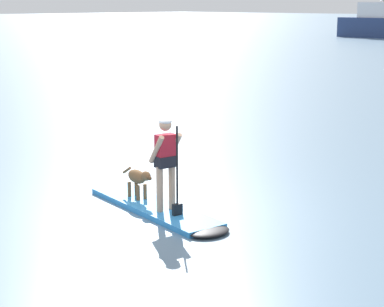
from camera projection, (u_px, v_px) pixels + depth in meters
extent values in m
plane|color=slate|center=(154.00, 210.00, 12.26)|extent=(400.00, 400.00, 0.00)
cube|color=#338CD8|center=(154.00, 207.00, 12.25)|extent=(3.35, 1.31, 0.10)
ellipsoid|color=black|center=(209.00, 231.00, 10.97)|extent=(0.67, 0.83, 0.10)
cylinder|color=tan|center=(172.00, 187.00, 11.92)|extent=(0.12, 0.12, 0.81)
cylinder|color=tan|center=(160.00, 189.00, 11.77)|extent=(0.12, 0.12, 0.81)
cube|color=black|center=(166.00, 161.00, 11.74)|extent=(0.27, 0.39, 0.20)
cube|color=#B21E2D|center=(166.00, 150.00, 11.69)|extent=(0.25, 0.37, 0.56)
sphere|color=tan|center=(165.00, 125.00, 11.59)|extent=(0.22, 0.22, 0.22)
ellipsoid|color=white|center=(165.00, 121.00, 11.58)|extent=(0.23, 0.23, 0.11)
cylinder|color=tan|center=(174.00, 147.00, 11.79)|extent=(0.43, 0.16, 0.54)
cylinder|color=tan|center=(156.00, 149.00, 11.57)|extent=(0.43, 0.16, 0.54)
cylinder|color=black|center=(177.00, 171.00, 11.49)|extent=(0.04, 0.04, 1.58)
cube|color=black|center=(177.00, 209.00, 11.64)|extent=(0.11, 0.19, 0.20)
ellipsoid|color=brown|center=(137.00, 177.00, 12.60)|extent=(0.55, 0.30, 0.26)
ellipsoid|color=brown|center=(146.00, 176.00, 12.33)|extent=(0.24, 0.19, 0.18)
ellipsoid|color=#503923|center=(149.00, 178.00, 12.25)|extent=(0.13, 0.10, 0.08)
cylinder|color=brown|center=(127.00, 170.00, 12.87)|extent=(0.27, 0.09, 0.18)
cylinder|color=brown|center=(145.00, 192.00, 12.58)|extent=(0.07, 0.07, 0.28)
cylinder|color=brown|center=(138.00, 193.00, 12.49)|extent=(0.07, 0.07, 0.28)
cylinder|color=brown|center=(136.00, 188.00, 12.83)|extent=(0.07, 0.07, 0.28)
cylinder|color=brown|center=(129.00, 189.00, 12.74)|extent=(0.07, 0.07, 0.28)
cube|color=silver|center=(383.00, 10.00, 71.71)|extent=(5.29, 2.08, 1.65)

